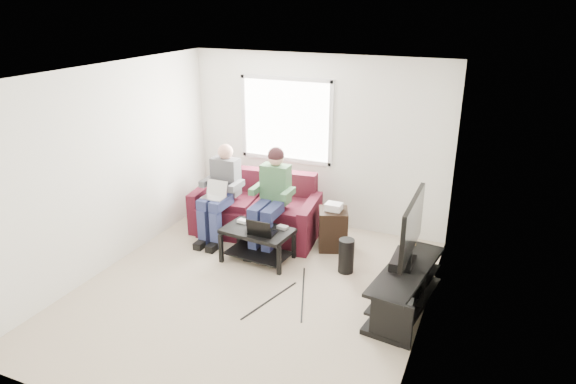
{
  "coord_description": "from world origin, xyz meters",
  "views": [
    {
      "loc": [
        2.54,
        -4.78,
        3.34
      ],
      "look_at": [
        0.23,
        0.6,
        1.11
      ],
      "focal_mm": 32.0,
      "sensor_mm": 36.0,
      "label": 1
    }
  ],
  "objects": [
    {
      "name": "person_left",
      "position": [
        -1.08,
        1.2,
        0.76
      ],
      "size": [
        0.4,
        0.71,
        1.37
      ],
      "color": "navy",
      "rests_on": "sofa"
    },
    {
      "name": "controller_c",
      "position": [
        0.03,
        0.89,
        0.47
      ],
      "size": [
        0.15,
        0.11,
        0.04
      ],
      "primitive_type": "cube",
      "rotation": [
        0.0,
        0.0,
        -0.19
      ],
      "color": "gray",
      "rests_on": "coffee_table"
    },
    {
      "name": "sofa",
      "position": [
        -0.68,
        1.55,
        0.33
      ],
      "size": [
        2.0,
        1.07,
        0.89
      ],
      "color": "#4E1325",
      "rests_on": "floor"
    },
    {
      "name": "wall_right",
      "position": [
        2.0,
        0.0,
        1.3
      ],
      "size": [
        0.0,
        4.5,
        4.5
      ],
      "primitive_type": "plane",
      "rotation": [
        1.57,
        0.0,
        -1.57
      ],
      "color": "white",
      "rests_on": "floor"
    },
    {
      "name": "console_grey",
      "position": [
        1.77,
        0.69,
        0.3
      ],
      "size": [
        0.34,
        0.26,
        0.08
      ],
      "primitive_type": "cube",
      "color": "gray",
      "rests_on": "tv_stand"
    },
    {
      "name": "tv_stand",
      "position": [
        1.77,
        0.39,
        0.22
      ],
      "size": [
        0.65,
        1.55,
        0.49
      ],
      "color": "black",
      "rests_on": "floor"
    },
    {
      "name": "wall_front",
      "position": [
        0.0,
        -2.25,
        1.3
      ],
      "size": [
        4.5,
        0.0,
        4.5
      ],
      "primitive_type": "plane",
      "rotation": [
        -1.57,
        0.0,
        0.0
      ],
      "color": "white",
      "rests_on": "floor"
    },
    {
      "name": "console_black",
      "position": [
        1.77,
        0.34,
        0.3
      ],
      "size": [
        0.38,
        0.3,
        0.07
      ],
      "primitive_type": "cube",
      "color": "black",
      "rests_on": "tv_stand"
    },
    {
      "name": "drink_cup",
      "position": [
        1.72,
        1.02,
        0.55
      ],
      "size": [
        0.08,
        0.08,
        0.12
      ],
      "primitive_type": "cylinder",
      "color": "olive",
      "rests_on": "tv_stand"
    },
    {
      "name": "subwoofer",
      "position": [
        0.92,
        0.91,
        0.23
      ],
      "size": [
        0.2,
        0.2,
        0.46
      ],
      "primitive_type": "cylinder",
      "color": "black",
      "rests_on": "floor"
    },
    {
      "name": "floor",
      "position": [
        0.0,
        0.0,
        0.0
      ],
      "size": [
        4.5,
        4.5,
        0.0
      ],
      "primitive_type": "plane",
      "color": "beige",
      "rests_on": "ground"
    },
    {
      "name": "keyboard_floor",
      "position": [
        1.55,
        0.13,
        0.01
      ],
      "size": [
        0.29,
        0.51,
        0.03
      ],
      "primitive_type": "cube",
      "rotation": [
        0.0,
        0.0,
        0.29
      ],
      "color": "black",
      "rests_on": "floor"
    },
    {
      "name": "soundbar",
      "position": [
        1.65,
        0.49,
        0.54
      ],
      "size": [
        0.12,
        0.5,
        0.1
      ],
      "primitive_type": "cube",
      "color": "black",
      "rests_on": "tv_stand"
    },
    {
      "name": "wall_left",
      "position": [
        -2.0,
        0.0,
        1.3
      ],
      "size": [
        0.0,
        4.5,
        4.5
      ],
      "primitive_type": "plane",
      "rotation": [
        1.57,
        0.0,
        1.57
      ],
      "color": "white",
      "rests_on": "floor"
    },
    {
      "name": "controller_a",
      "position": [
        -0.55,
        0.86,
        0.47
      ],
      "size": [
        0.15,
        0.11,
        0.04
      ],
      "primitive_type": "cube",
      "rotation": [
        0.0,
        0.0,
        -0.12
      ],
      "color": "silver",
      "rests_on": "coffee_table"
    },
    {
      "name": "laptop_silver",
      "position": [
        -1.08,
        1.01,
        0.74
      ],
      "size": [
        0.33,
        0.23,
        0.24
      ],
      "primitive_type": null,
      "rotation": [
        0.0,
        0.0,
        0.04
      ],
      "color": "silver",
      "rests_on": "person_left"
    },
    {
      "name": "coffee_table",
      "position": [
        -0.27,
        0.74,
        0.34
      ],
      "size": [
        0.96,
        0.65,
        0.45
      ],
      "color": "black",
      "rests_on": "floor"
    },
    {
      "name": "console_white",
      "position": [
        1.77,
        -0.01,
        0.29
      ],
      "size": [
        0.3,
        0.22,
        0.06
      ],
      "primitive_type": "cube",
      "color": "silver",
      "rests_on": "tv_stand"
    },
    {
      "name": "laptop_black",
      "position": [
        -0.15,
        0.66,
        0.57
      ],
      "size": [
        0.35,
        0.26,
        0.24
      ],
      "primitive_type": null,
      "rotation": [
        0.0,
        0.0,
        -0.05
      ],
      "color": "black",
      "rests_on": "coffee_table"
    },
    {
      "name": "tv",
      "position": [
        1.77,
        0.49,
        0.95
      ],
      "size": [
        0.12,
        1.1,
        0.81
      ],
      "color": "black",
      "rests_on": "tv_stand"
    },
    {
      "name": "window",
      "position": [
        -0.5,
        2.23,
        1.6
      ],
      "size": [
        1.48,
        0.04,
        1.28
      ],
      "color": "white",
      "rests_on": "wall_back"
    },
    {
      "name": "wall_back",
      "position": [
        0.0,
        2.25,
        1.3
      ],
      "size": [
        4.5,
        0.0,
        4.5
      ],
      "primitive_type": "plane",
      "rotation": [
        1.57,
        0.0,
        0.0
      ],
      "color": "white",
      "rests_on": "floor"
    },
    {
      "name": "ceiling",
      "position": [
        0.0,
        0.0,
        2.6
      ],
      "size": [
        4.5,
        4.5,
        0.0
      ],
      "primitive_type": "plane",
      "rotation": [
        3.14,
        0.0,
        0.0
      ],
      "color": "white",
      "rests_on": "wall_back"
    },
    {
      "name": "person_right",
      "position": [
        -0.28,
        1.22,
        0.82
      ],
      "size": [
        0.4,
        0.71,
        1.42
      ],
      "color": "navy",
      "rests_on": "sofa"
    },
    {
      "name": "end_table",
      "position": [
        0.54,
        1.48,
        0.31
      ],
      "size": [
        0.39,
        0.39,
        0.68
      ],
      "color": "black",
      "rests_on": "floor"
    },
    {
      "name": "controller_b",
      "position": [
        -0.37,
        0.92,
        0.47
      ],
      "size": [
        0.15,
        0.11,
        0.04
      ],
      "primitive_type": "cube",
      "rotation": [
        0.0,
        0.0,
        -0.18
      ],
      "color": "black",
      "rests_on": "coffee_table"
    }
  ]
}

